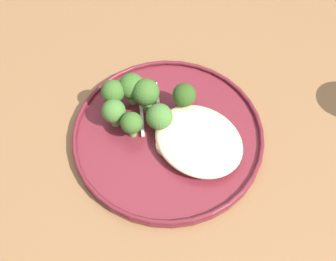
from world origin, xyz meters
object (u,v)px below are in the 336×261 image
seared_scallop_right_edge (225,135)px  broccoli_floret_split_head (132,87)px  dinner_plate (168,135)px  broccoli_floret_front_edge (184,95)px  seared_scallop_left_edge (202,152)px  seared_scallop_tilted_round (182,154)px  seared_scallop_tiny_bay (220,146)px  broccoli_floret_right_tilted (146,93)px  broccoli_floret_beside_noodles (112,93)px  seared_scallop_front_small (211,166)px  broccoli_floret_rear_charred (131,123)px  broccoli_floret_tall_stalk (114,112)px  broccoli_floret_small_sprig (159,117)px  seared_scallop_on_noodles (166,145)px

seared_scallop_right_edge → broccoli_floret_split_head: broccoli_floret_split_head is taller
dinner_plate → broccoli_floret_front_edge: (-0.01, 0.05, 0.04)m
broccoli_floret_split_head → seared_scallop_left_edge: bearing=-0.4°
seared_scallop_tilted_round → seared_scallop_tiny_bay: bearing=55.1°
broccoli_floret_right_tilted → broccoli_floret_beside_noodles: bearing=-137.0°
seared_scallop_right_edge → broccoli_floret_front_edge: 0.08m
seared_scallop_tilted_round → seared_scallop_front_small: 0.05m
dinner_plate → seared_scallop_left_edge: (0.06, 0.01, 0.01)m
seared_scallop_right_edge → seared_scallop_front_small: bearing=-70.7°
broccoli_floret_beside_noodles → broccoli_floret_rear_charred: bearing=-14.0°
seared_scallop_tilted_round → seared_scallop_left_edge: bearing=48.9°
seared_scallop_tiny_bay → broccoli_floret_tall_stalk: 0.17m
seared_scallop_right_edge → broccoli_floret_tall_stalk: bearing=-147.1°
broccoli_floret_small_sprig → broccoli_floret_tall_stalk: bearing=-144.9°
seared_scallop_right_edge → broccoli_floret_right_tilted: size_ratio=0.48×
seared_scallop_tilted_round → seared_scallop_left_edge: seared_scallop_tilted_round is taller
seared_scallop_on_noodles → seared_scallop_front_small: (0.07, 0.02, 0.00)m
broccoli_floret_beside_noodles → broccoli_floret_split_head: bearing=68.7°
dinner_plate → seared_scallop_front_small: size_ratio=9.21×
broccoli_floret_tall_stalk → broccoli_floret_split_head: 0.05m
broccoli_floret_tall_stalk → broccoli_floret_small_sprig: same height
seared_scallop_on_noodles → broccoli_floret_split_head: (-0.10, 0.03, 0.03)m
seared_scallop_on_noodles → seared_scallop_front_small: bearing=14.3°
broccoli_floret_beside_noodles → broccoli_floret_right_tilted: bearing=43.0°
seared_scallop_tiny_bay → broccoli_floret_split_head: size_ratio=0.41×
seared_scallop_on_noodles → broccoli_floret_split_head: bearing=164.4°
broccoli_floret_small_sprig → seared_scallop_front_small: bearing=-0.7°
broccoli_floret_small_sprig → broccoli_floret_rear_charred: (-0.02, -0.04, 0.00)m
broccoli_floret_small_sprig → seared_scallop_tilted_round: bearing=-14.0°
dinner_plate → seared_scallop_tiny_bay: seared_scallop_tiny_bay is taller
seared_scallop_right_edge → broccoli_floret_tall_stalk: 0.17m
broccoli_floret_right_tilted → broccoli_floret_front_edge: broccoli_floret_right_tilted is taller
seared_scallop_tilted_round → broccoli_floret_tall_stalk: bearing=-168.0°
dinner_plate → seared_scallop_left_edge: 0.06m
broccoli_floret_small_sprig → seared_scallop_right_edge: bearing=31.4°
seared_scallop_left_edge → broccoli_floret_split_head: broccoli_floret_split_head is taller
broccoli_floret_right_tilted → broccoli_floret_front_edge: size_ratio=1.12×
broccoli_floret_front_edge → seared_scallop_tilted_round: bearing=-49.6°
seared_scallop_right_edge → broccoli_floret_rear_charred: bearing=-140.5°
broccoli_floret_beside_noodles → broccoli_floret_split_head: size_ratio=1.00×
seared_scallop_tilted_round → seared_scallop_left_edge: (0.02, 0.02, -0.00)m
seared_scallop_on_noodles → broccoli_floret_front_edge: 0.08m
broccoli_floret_beside_noodles → broccoli_floret_split_head: same height
seared_scallop_left_edge → seared_scallop_tiny_bay: seared_scallop_tiny_bay is taller
seared_scallop_right_edge → broccoli_floret_beside_noodles: bearing=-155.5°
dinner_plate → broccoli_floret_rear_charred: broccoli_floret_rear_charred is taller
seared_scallop_on_noodles → broccoli_floret_small_sprig: bearing=149.2°
seared_scallop_front_small → seared_scallop_tilted_round: bearing=-162.8°
seared_scallop_left_edge → broccoli_floret_beside_noodles: broccoli_floret_beside_noodles is taller
broccoli_floret_tall_stalk → broccoli_floret_beside_noodles: (-0.02, 0.02, 0.01)m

